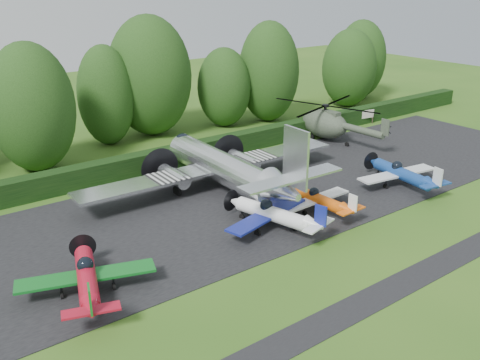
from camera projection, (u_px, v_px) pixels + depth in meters
ground at (338, 244)px, 37.54m from camera, size 160.00×160.00×0.00m
apron at (251, 199)px, 45.00m from camera, size 70.00×18.00×0.01m
taxiway_verge at (410, 280)px, 33.06m from camera, size 70.00×2.00×0.00m
hedgerow at (183, 164)px, 53.21m from camera, size 90.00×1.60×2.00m
transport_plane at (224, 167)px, 45.63m from camera, size 25.21×19.33×8.08m
light_plane_red at (87, 278)px, 30.91m from camera, size 8.02×8.43×3.08m
light_plane_white at (273, 214)px, 39.12m from camera, size 8.05×8.46×3.09m
light_plane_orange at (319, 199)px, 42.09m from camera, size 6.82×7.17×2.62m
light_plane_blue at (402, 174)px, 47.04m from camera, size 7.95×8.35×3.05m
helicopter at (325, 121)px, 60.12m from camera, size 12.72×14.89×4.10m
sign_board at (364, 115)px, 66.57m from camera, size 3.23×0.12×1.81m
tree_0 at (106, 96)px, 57.56m from camera, size 6.09×6.09×10.89m
tree_1 at (224, 87)px, 64.92m from camera, size 6.50×6.50×9.61m
tree_3 at (360, 59)px, 79.86m from camera, size 7.50×7.50×11.53m
tree_4 at (269, 72)px, 66.79m from camera, size 7.57×7.57×12.49m
tree_5 at (150, 76)px, 60.72m from camera, size 9.50×9.50×13.67m
tree_6 at (349, 68)px, 74.72m from camera, size 7.54×7.54×10.78m
tree_10 at (32, 108)px, 49.52m from camera, size 7.96×7.96×12.19m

